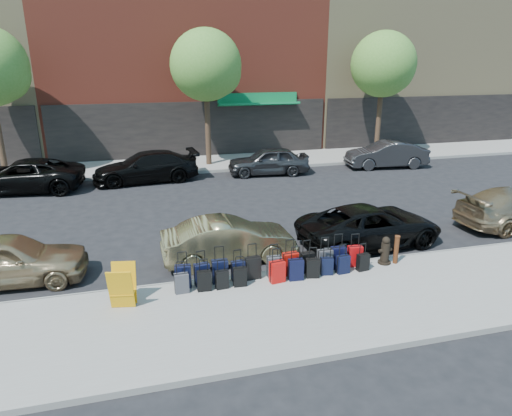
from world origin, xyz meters
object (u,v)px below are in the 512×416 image
object	(u,v)px
tree_right	(385,66)
suitcase_front_5	(274,266)
car_far_2	(268,161)
car_far_1	(146,167)
tree_center	(208,67)
car_near_2	(370,225)
display_rack	(123,287)
car_far_3	(386,154)
fire_hydrant	(385,251)
car_near_0	(7,260)
car_far_0	(23,176)
bollard	(396,249)
car_near_1	(229,240)

from	to	relation	value
tree_right	suitcase_front_5	world-z (taller)	tree_right
car_far_2	car_far_1	bearing A→B (deg)	-85.06
tree_center	car_near_2	size ratio (longest dim) A/B	1.51
display_rack	car_far_3	bearing A→B (deg)	51.51
fire_hydrant	tree_right	bearing A→B (deg)	56.20
fire_hydrant	car_near_0	world-z (taller)	car_near_0
tree_right	car_far_0	bearing A→B (deg)	-171.81
fire_hydrant	car_far_1	size ratio (longest dim) A/B	0.16
car_near_2	suitcase_front_5	bearing A→B (deg)	107.59
fire_hydrant	display_rack	xyz separation A→B (m)	(-7.39, -0.55, 0.13)
suitcase_front_5	fire_hydrant	distance (m)	3.38
suitcase_front_5	car_near_2	size ratio (longest dim) A/B	0.19
tree_right	car_near_2	xyz separation A→B (m)	(-7.30, -12.62, -4.74)
bollard	car_far_2	distance (m)	11.81
tree_center	car_far_0	size ratio (longest dim) A/B	1.37
car_far_0	car_near_2	bearing A→B (deg)	58.47
car_near_2	display_rack	bearing A→B (deg)	99.91
display_rack	car_far_2	distance (m)	14.25
car_far_2	car_far_3	world-z (taller)	car_far_3
bollard	car_near_0	size ratio (longest dim) A/B	0.21
car_near_2	tree_center	bearing A→B (deg)	7.91
suitcase_front_5	car_far_3	bearing A→B (deg)	51.98
display_rack	fire_hydrant	bearing A→B (deg)	14.99
tree_right	car_near_0	bearing A→B (deg)	-145.31
bollard	car_near_2	xyz separation A→B (m)	(0.11, 1.79, 0.08)
car_near_0	car_far_2	distance (m)	14.33
tree_center	car_near_1	xyz separation A→B (m)	(-1.55, -12.67, -4.75)
tree_center	display_rack	bearing A→B (deg)	-107.25
car_far_3	tree_right	bearing A→B (deg)	165.67
tree_right	car_far_0	size ratio (longest dim) A/B	1.37
tree_center	car_far_3	size ratio (longest dim) A/B	1.62
display_rack	suitcase_front_5	bearing A→B (deg)	19.05
tree_right	car_near_0	size ratio (longest dim) A/B	1.75
suitcase_front_5	car_far_2	bearing A→B (deg)	77.65
tree_center	tree_right	world-z (taller)	same
tree_center	car_far_0	bearing A→B (deg)	-162.88
suitcase_front_5	car_far_2	distance (m)	12.14
bollard	car_near_0	world-z (taller)	car_near_0
car_far_0	display_rack	bearing A→B (deg)	27.57
car_near_1	fire_hydrant	bearing A→B (deg)	-112.87
tree_right	suitcase_front_5	size ratio (longest dim) A/B	7.75
car_near_1	car_far_0	size ratio (longest dim) A/B	0.76
car_near_0	bollard	bearing A→B (deg)	-96.88
fire_hydrant	car_far_3	size ratio (longest dim) A/B	0.19
car_far_2	tree_center	bearing A→B (deg)	-128.89
tree_center	car_far_2	size ratio (longest dim) A/B	1.71
display_rack	car_near_2	world-z (taller)	car_near_2
fire_hydrant	suitcase_front_5	bearing A→B (deg)	173.91
tree_center	bollard	distance (m)	15.50
tree_right	car_far_3	world-z (taller)	tree_right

